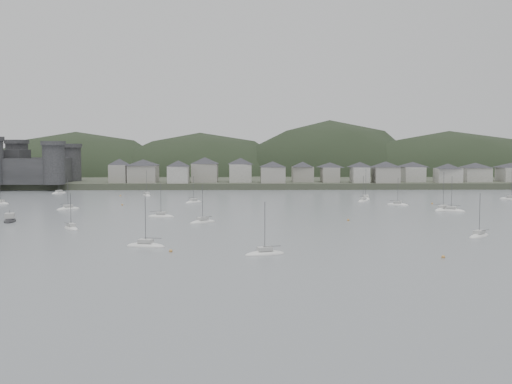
{
  "coord_description": "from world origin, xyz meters",
  "views": [
    {
      "loc": [
        -3.35,
        -116.04,
        19.99
      ],
      "look_at": [
        0.0,
        75.0,
        6.0
      ],
      "focal_mm": 42.6,
      "sensor_mm": 36.0,
      "label": 1
    }
  ],
  "objects": [
    {
      "name": "forested_ridge",
      "position": [
        4.83,
        269.4,
        -11.28
      ],
      "size": [
        851.55,
        103.94,
        102.57
      ],
      "color": "black",
      "rests_on": "ground"
    },
    {
      "name": "sailboat_lead",
      "position": [
        61.54,
        72.88,
        0.17
      ],
      "size": [
        8.76,
        7.27,
        11.93
      ],
      "rotation": [
        0.0,
        0.0,
        4.11
      ],
      "color": "silver",
      "rests_on": "ground"
    },
    {
      "name": "motor_launch_far",
      "position": [
        -67.14,
        48.21,
        0.29
      ],
      "size": [
        4.8,
        8.87,
        4.0
      ],
      "rotation": [
        0.0,
        0.0,
        3.36
      ],
      "color": "black",
      "rests_on": "ground"
    },
    {
      "name": "ground",
      "position": [
        0.0,
        0.0,
        0.0
      ],
      "size": [
        900.0,
        900.0,
        0.0
      ],
      "primitive_type": "plane",
      "color": "slate",
      "rests_on": "ground"
    },
    {
      "name": "castle",
      "position": [
        -120.0,
        179.8,
        10.96
      ],
      "size": [
        66.0,
        43.0,
        20.0
      ],
      "color": "#2D2E30",
      "rests_on": "far_shore_land"
    },
    {
      "name": "far_shore_land",
      "position": [
        0.0,
        295.0,
        1.5
      ],
      "size": [
        900.0,
        250.0,
        3.0
      ],
      "primitive_type": "cube",
      "color": "#383D2D",
      "rests_on": "ground"
    },
    {
      "name": "waterfront_town",
      "position": [
        50.59,
        183.34,
        8.66
      ],
      "size": [
        451.48,
        28.46,
        12.92
      ],
      "color": "#9A988D",
      "rests_on": "far_shore_land"
    },
    {
      "name": "moored_fleet",
      "position": [
        -5.98,
        65.28,
        0.18
      ],
      "size": [
        243.44,
        177.19,
        13.3
      ],
      "color": "silver",
      "rests_on": "ground"
    },
    {
      "name": "mooring_buoys",
      "position": [
        0.63,
        54.02,
        0.15
      ],
      "size": [
        175.67,
        143.08,
        0.7
      ],
      "color": "#C38A41",
      "rests_on": "ground"
    }
  ]
}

